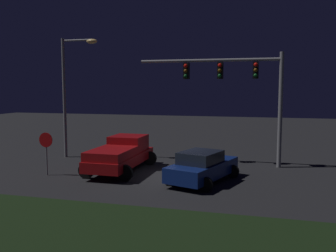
{
  "coord_description": "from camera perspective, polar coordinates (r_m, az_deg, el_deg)",
  "views": [
    {
      "loc": [
        4.33,
        -18.15,
        4.5
      ],
      "look_at": [
        -0.87,
        1.43,
        2.4
      ],
      "focal_mm": 39.33,
      "sensor_mm": 36.0,
      "label": 1
    }
  ],
  "objects": [
    {
      "name": "ground_plane",
      "position": [
        19.19,
        1.42,
        -7.66
      ],
      "size": [
        80.0,
        80.0,
        0.0
      ],
      "primitive_type": "plane",
      "color": "black"
    },
    {
      "name": "grass_median",
      "position": [
        11.92,
        -7.89,
        -16.07
      ],
      "size": [
        26.02,
        4.94,
        0.1
      ],
      "primitive_type": "cube",
      "color": "black",
      "rests_on": "ground_plane"
    },
    {
      "name": "pickup_truck",
      "position": [
        20.25,
        -7.2,
        -4.1
      ],
      "size": [
        2.89,
        5.41,
        1.8
      ],
      "rotation": [
        0.0,
        0.0,
        1.56
      ],
      "color": "maroon",
      "rests_on": "ground_plane"
    },
    {
      "name": "car_sedan",
      "position": [
        17.82,
        5.34,
        -6.3
      ],
      "size": [
        3.31,
        4.74,
        1.51
      ],
      "rotation": [
        0.0,
        0.0,
        1.26
      ],
      "color": "navy",
      "rests_on": "ground_plane"
    },
    {
      "name": "traffic_signal_gantry",
      "position": [
        21.59,
        10.61,
        6.87
      ],
      "size": [
        8.32,
        0.56,
        6.5
      ],
      "color": "slate",
      "rests_on": "ground_plane"
    },
    {
      "name": "street_lamp_left",
      "position": [
        24.44,
        -14.8,
        6.51
      ],
      "size": [
        2.48,
        0.44,
        7.64
      ],
      "color": "slate",
      "rests_on": "ground_plane"
    },
    {
      "name": "stop_sign",
      "position": [
        19.93,
        -18.37,
        -2.87
      ],
      "size": [
        0.76,
        0.08,
        2.23
      ],
      "color": "slate",
      "rests_on": "ground_plane"
    }
  ]
}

